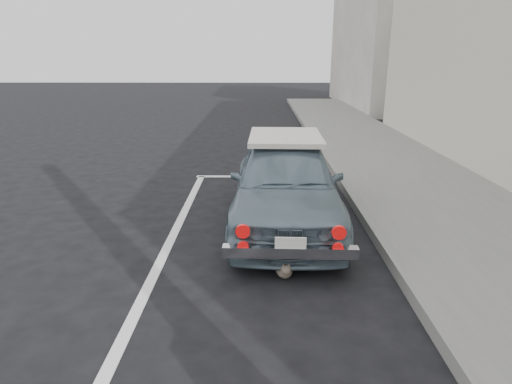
# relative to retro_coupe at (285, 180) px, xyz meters

# --- Properties ---
(building_far) EXTENTS (3.50, 10.00, 8.00)m
(building_far) POSITION_rel_retro_coupe_xyz_m (5.68, 16.00, 3.35)
(building_far) COLOR #ACA79C
(building_far) RESTS_ON ground
(pline_front) EXTENTS (3.00, 0.12, 0.01)m
(pline_front) POSITION_rel_retro_coupe_xyz_m (-0.17, 2.50, -0.64)
(pline_front) COLOR silver
(pline_front) RESTS_ON ground
(pline_side) EXTENTS (0.12, 7.00, 0.01)m
(pline_side) POSITION_rel_retro_coupe_xyz_m (-1.57, -1.00, -0.64)
(pline_side) COLOR silver
(pline_side) RESTS_ON ground
(retro_coupe) EXTENTS (1.62, 3.81, 1.28)m
(retro_coupe) POSITION_rel_retro_coupe_xyz_m (0.00, 0.00, 0.00)
(retro_coupe) COLOR slate
(retro_coupe) RESTS_ON ground
(cat) EXTENTS (0.21, 0.43, 0.23)m
(cat) POSITION_rel_retro_coupe_xyz_m (-0.10, -1.69, -0.54)
(cat) COLOR #6F6055
(cat) RESTS_ON ground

